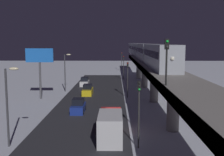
{
  "coord_description": "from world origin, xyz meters",
  "views": [
    {
      "loc": [
        0.14,
        30.32,
        9.91
      ],
      "look_at": [
        0.84,
        -24.87,
        2.79
      ],
      "focal_mm": 44.29,
      "sensor_mm": 36.0,
      "label": 1
    }
  ],
  "objects_px": {
    "sedan_yellow": "(88,90)",
    "box_truck": "(110,125)",
    "traffic_light_mid": "(128,75)",
    "traffic_light_near": "(139,105)",
    "sedan_blue": "(78,107)",
    "commercial_billboard": "(40,60)",
    "sedan_white": "(85,82)",
    "traffic_light_distant": "(122,59)",
    "rail_signal": "(167,54)",
    "subway_train": "(142,50)",
    "traffic_light_far": "(124,64)"
  },
  "relations": [
    {
      "from": "sedan_blue",
      "to": "commercial_billboard",
      "type": "xyz_separation_m",
      "value": [
        7.88,
        -9.24,
        6.04
      ]
    },
    {
      "from": "traffic_light_mid",
      "to": "traffic_light_near",
      "type": "bearing_deg",
      "value": 90.0
    },
    {
      "from": "subway_train",
      "to": "sedan_white",
      "type": "distance_m",
      "value": 16.3
    },
    {
      "from": "commercial_billboard",
      "to": "rail_signal",
      "type": "bearing_deg",
      "value": 126.03
    },
    {
      "from": "subway_train",
      "to": "traffic_light_mid",
      "type": "bearing_deg",
      "value": 77.35
    },
    {
      "from": "rail_signal",
      "to": "sedan_yellow",
      "type": "xyz_separation_m",
      "value": [
        9.69,
        -28.39,
        -8.15
      ]
    },
    {
      "from": "rail_signal",
      "to": "box_truck",
      "type": "bearing_deg",
      "value": -40.53
    },
    {
      "from": "rail_signal",
      "to": "traffic_light_distant",
      "type": "distance_m",
      "value": 74.24
    },
    {
      "from": "box_truck",
      "to": "traffic_light_near",
      "type": "distance_m",
      "value": 4.8
    },
    {
      "from": "sedan_blue",
      "to": "box_truck",
      "type": "bearing_deg",
      "value": 114.1
    },
    {
      "from": "rail_signal",
      "to": "box_truck",
      "type": "distance_m",
      "value": 9.96
    },
    {
      "from": "sedan_blue",
      "to": "traffic_light_distant",
      "type": "xyz_separation_m",
      "value": [
        -7.5,
        -59.15,
        3.41
      ]
    },
    {
      "from": "subway_train",
      "to": "sedan_yellow",
      "type": "relative_size",
      "value": 16.25
    },
    {
      "from": "sedan_yellow",
      "to": "traffic_light_far",
      "type": "relative_size",
      "value": 0.71
    },
    {
      "from": "sedan_blue",
      "to": "rail_signal",
      "type": "bearing_deg",
      "value": 123.01
    },
    {
      "from": "traffic_light_distant",
      "to": "commercial_billboard",
      "type": "height_order",
      "value": "commercial_billboard"
    },
    {
      "from": "rail_signal",
      "to": "traffic_light_mid",
      "type": "distance_m",
      "value": 26.16
    },
    {
      "from": "subway_train",
      "to": "traffic_light_far",
      "type": "bearing_deg",
      "value": -49.85
    },
    {
      "from": "traffic_light_distant",
      "to": "commercial_billboard",
      "type": "distance_m",
      "value": 52.29
    },
    {
      "from": "box_truck",
      "to": "subway_train",
      "type": "bearing_deg",
      "value": -99.78
    },
    {
      "from": "box_truck",
      "to": "traffic_light_near",
      "type": "height_order",
      "value": "traffic_light_near"
    },
    {
      "from": "sedan_yellow",
      "to": "box_truck",
      "type": "distance_m",
      "value": 24.7
    },
    {
      "from": "box_truck",
      "to": "traffic_light_distant",
      "type": "bearing_deg",
      "value": -92.21
    },
    {
      "from": "traffic_light_near",
      "to": "traffic_light_distant",
      "type": "distance_m",
      "value": 72.64
    },
    {
      "from": "traffic_light_distant",
      "to": "commercial_billboard",
      "type": "bearing_deg",
      "value": 72.88
    },
    {
      "from": "sedan_blue",
      "to": "traffic_light_mid",
      "type": "xyz_separation_m",
      "value": [
        -7.5,
        -10.73,
        3.41
      ]
    },
    {
      "from": "sedan_blue",
      "to": "commercial_billboard",
      "type": "height_order",
      "value": "commercial_billboard"
    },
    {
      "from": "sedan_yellow",
      "to": "traffic_light_distant",
      "type": "distance_m",
      "value": 46.4
    },
    {
      "from": "subway_train",
      "to": "box_truck",
      "type": "height_order",
      "value": "subway_train"
    },
    {
      "from": "sedan_blue",
      "to": "sedan_white",
      "type": "bearing_deg",
      "value": -85.79
    },
    {
      "from": "subway_train",
      "to": "traffic_light_far",
      "type": "xyz_separation_m",
      "value": [
        4.29,
        -5.09,
        -3.81
      ]
    },
    {
      "from": "traffic_light_near",
      "to": "commercial_billboard",
      "type": "xyz_separation_m",
      "value": [
        15.38,
        -22.72,
        2.63
      ]
    },
    {
      "from": "rail_signal",
      "to": "sedan_yellow",
      "type": "relative_size",
      "value": 0.88
    },
    {
      "from": "traffic_light_near",
      "to": "commercial_billboard",
      "type": "height_order",
      "value": "commercial_billboard"
    },
    {
      "from": "sedan_blue",
      "to": "traffic_light_distant",
      "type": "bearing_deg",
      "value": -97.23
    },
    {
      "from": "traffic_light_distant",
      "to": "traffic_light_far",
      "type": "bearing_deg",
      "value": 90.0
    },
    {
      "from": "subway_train",
      "to": "traffic_light_far",
      "type": "distance_m",
      "value": 7.67
    },
    {
      "from": "sedan_yellow",
      "to": "traffic_light_distant",
      "type": "bearing_deg",
      "value": -99.33
    },
    {
      "from": "sedan_yellow",
      "to": "traffic_light_near",
      "type": "xyz_separation_m",
      "value": [
        -7.5,
        26.97,
        3.4
      ]
    },
    {
      "from": "sedan_yellow",
      "to": "traffic_light_near",
      "type": "distance_m",
      "value": 28.2
    },
    {
      "from": "traffic_light_far",
      "to": "box_truck",
      "type": "bearing_deg",
      "value": 86.62
    },
    {
      "from": "subway_train",
      "to": "sedan_blue",
      "type": "relative_size",
      "value": 18.08
    },
    {
      "from": "traffic_light_far",
      "to": "traffic_light_distant",
      "type": "distance_m",
      "value": 24.21
    },
    {
      "from": "traffic_light_far",
      "to": "traffic_light_distant",
      "type": "bearing_deg",
      "value": -90.0
    },
    {
      "from": "sedan_blue",
      "to": "sedan_white",
      "type": "relative_size",
      "value": 0.94
    },
    {
      "from": "traffic_light_near",
      "to": "traffic_light_far",
      "type": "xyz_separation_m",
      "value": [
        0.0,
        -48.42,
        0.0
      ]
    },
    {
      "from": "traffic_light_near",
      "to": "traffic_light_distant",
      "type": "xyz_separation_m",
      "value": [
        0.0,
        -72.64,
        0.0
      ]
    },
    {
      "from": "sedan_white",
      "to": "traffic_light_distant",
      "type": "xyz_separation_m",
      "value": [
        -9.3,
        -34.68,
        3.4
      ]
    },
    {
      "from": "rail_signal",
      "to": "traffic_light_far",
      "type": "height_order",
      "value": "rail_signal"
    },
    {
      "from": "sedan_white",
      "to": "commercial_billboard",
      "type": "bearing_deg",
      "value": 68.25
    }
  ]
}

